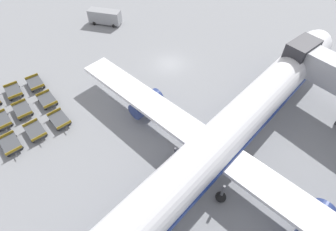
{
  "coord_description": "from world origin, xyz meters",
  "views": [
    {
      "loc": [
        23.81,
        -19.93,
        23.58
      ],
      "look_at": [
        9.5,
        -8.14,
        2.69
      ],
      "focal_mm": 28.0,
      "sensor_mm": 36.0,
      "label": 1
    }
  ],
  "objects_px": {
    "baggage_dolly_row_near_col_b": "(2,121)",
    "service_van": "(105,17)",
    "baggage_dolly_row_mid_a_col_c": "(35,131)",
    "baggage_dolly_row_mid_a_col_a": "(14,91)",
    "airplane": "(223,138)",
    "baggage_dolly_row_mid_a_col_b": "(23,110)",
    "baggage_dolly_row_mid_b_col_b": "(47,100)",
    "baggage_dolly_row_mid_b_col_c": "(60,120)",
    "baggage_dolly_row_near_col_c": "(11,144)",
    "baggage_dolly_row_mid_b_col_a": "(35,83)"
  },
  "relations": [
    {
      "from": "airplane",
      "to": "baggage_dolly_row_mid_a_col_b",
      "type": "height_order",
      "value": "airplane"
    },
    {
      "from": "baggage_dolly_row_mid_a_col_a",
      "to": "baggage_dolly_row_mid_b_col_c",
      "type": "distance_m",
      "value": 8.68
    },
    {
      "from": "service_van",
      "to": "baggage_dolly_row_near_col_c",
      "type": "xyz_separation_m",
      "value": [
        16.27,
        -21.31,
        -0.8
      ]
    },
    {
      "from": "airplane",
      "to": "baggage_dolly_row_mid_a_col_c",
      "type": "xyz_separation_m",
      "value": [
        -15.26,
        -13.48,
        -3.0
      ]
    },
    {
      "from": "baggage_dolly_row_near_col_c",
      "to": "baggage_dolly_row_mid_b_col_c",
      "type": "xyz_separation_m",
      "value": [
        0.09,
        5.53,
        0.0
      ]
    },
    {
      "from": "baggage_dolly_row_mid_b_col_c",
      "to": "baggage_dolly_row_mid_a_col_a",
      "type": "bearing_deg",
      "value": -163.12
    },
    {
      "from": "airplane",
      "to": "baggage_dolly_row_mid_b_col_b",
      "type": "height_order",
      "value": "airplane"
    },
    {
      "from": "baggage_dolly_row_mid_a_col_b",
      "to": "baggage_dolly_row_mid_a_col_c",
      "type": "relative_size",
      "value": 1.0
    },
    {
      "from": "service_van",
      "to": "baggage_dolly_row_mid_a_col_a",
      "type": "height_order",
      "value": "service_van"
    },
    {
      "from": "baggage_dolly_row_mid_b_col_b",
      "to": "baggage_dolly_row_mid_b_col_c",
      "type": "xyz_separation_m",
      "value": [
        4.04,
        -0.19,
        0.0
      ]
    },
    {
      "from": "baggage_dolly_row_mid_b_col_a",
      "to": "baggage_dolly_row_near_col_b",
      "type": "bearing_deg",
      "value": -54.17
    },
    {
      "from": "service_van",
      "to": "baggage_dolly_row_mid_b_col_a",
      "type": "distance_m",
      "value": 17.64
    },
    {
      "from": "baggage_dolly_row_near_col_b",
      "to": "baggage_dolly_row_mid_a_col_b",
      "type": "distance_m",
      "value": 2.49
    },
    {
      "from": "baggage_dolly_row_near_col_b",
      "to": "baggage_dolly_row_mid_b_col_c",
      "type": "distance_m",
      "value": 6.69
    },
    {
      "from": "baggage_dolly_row_near_col_c",
      "to": "baggage_dolly_row_mid_b_col_c",
      "type": "relative_size",
      "value": 1.0
    },
    {
      "from": "airplane",
      "to": "baggage_dolly_row_mid_b_col_a",
      "type": "relative_size",
      "value": 13.08
    },
    {
      "from": "baggage_dolly_row_near_col_c",
      "to": "baggage_dolly_row_mid_b_col_b",
      "type": "bearing_deg",
      "value": 124.63
    },
    {
      "from": "baggage_dolly_row_mid_b_col_c",
      "to": "service_van",
      "type": "bearing_deg",
      "value": 136.02
    },
    {
      "from": "baggage_dolly_row_near_col_b",
      "to": "baggage_dolly_row_mid_b_col_c",
      "type": "xyz_separation_m",
      "value": [
        4.13,
        5.26,
        0.0
      ]
    },
    {
      "from": "baggage_dolly_row_near_col_c",
      "to": "baggage_dolly_row_mid_b_col_c",
      "type": "bearing_deg",
      "value": 89.04
    },
    {
      "from": "service_van",
      "to": "baggage_dolly_row_mid_b_col_c",
      "type": "height_order",
      "value": "service_van"
    },
    {
      "from": "baggage_dolly_row_mid_a_col_a",
      "to": "baggage_dolly_row_mid_b_col_b",
      "type": "bearing_deg",
      "value": 32.43
    },
    {
      "from": "baggage_dolly_row_near_col_b",
      "to": "service_van",
      "type": "bearing_deg",
      "value": 120.16
    },
    {
      "from": "service_van",
      "to": "baggage_dolly_row_mid_a_col_c",
      "type": "xyz_separation_m",
      "value": [
        16.21,
        -18.59,
        -0.8
      ]
    },
    {
      "from": "baggage_dolly_row_mid_a_col_a",
      "to": "baggage_dolly_row_mid_b_col_b",
      "type": "xyz_separation_m",
      "value": [
        4.27,
        2.71,
        0.0
      ]
    },
    {
      "from": "airplane",
      "to": "service_van",
      "type": "distance_m",
      "value": 31.96
    },
    {
      "from": "baggage_dolly_row_mid_b_col_c",
      "to": "baggage_dolly_row_mid_a_col_b",
      "type": "bearing_deg",
      "value": -147.16
    },
    {
      "from": "airplane",
      "to": "baggage_dolly_row_mid_a_col_a",
      "type": "bearing_deg",
      "value": -150.6
    },
    {
      "from": "baggage_dolly_row_near_col_c",
      "to": "service_van",
      "type": "bearing_deg",
      "value": 127.35
    },
    {
      "from": "baggage_dolly_row_near_col_c",
      "to": "baggage_dolly_row_mid_b_col_c",
      "type": "distance_m",
      "value": 5.53
    },
    {
      "from": "baggage_dolly_row_near_col_b",
      "to": "baggage_dolly_row_mid_b_col_b",
      "type": "bearing_deg",
      "value": 89.08
    },
    {
      "from": "service_van",
      "to": "baggage_dolly_row_mid_b_col_b",
      "type": "xyz_separation_m",
      "value": [
        12.32,
        -15.59,
        -0.8
      ]
    },
    {
      "from": "baggage_dolly_row_mid_a_col_b",
      "to": "baggage_dolly_row_mid_a_col_c",
      "type": "height_order",
      "value": "same"
    },
    {
      "from": "baggage_dolly_row_mid_a_col_c",
      "to": "baggage_dolly_row_mid_b_col_b",
      "type": "xyz_separation_m",
      "value": [
        -3.9,
        2.99,
        0.0
      ]
    },
    {
      "from": "service_van",
      "to": "baggage_dolly_row_mid_b_col_a",
      "type": "height_order",
      "value": "service_van"
    },
    {
      "from": "baggage_dolly_row_near_col_b",
      "to": "baggage_dolly_row_mid_b_col_c",
      "type": "bearing_deg",
      "value": 51.9
    },
    {
      "from": "baggage_dolly_row_mid_a_col_c",
      "to": "baggage_dolly_row_mid_a_col_a",
      "type": "bearing_deg",
      "value": 178.04
    },
    {
      "from": "baggage_dolly_row_near_col_b",
      "to": "baggage_dolly_row_mid_b_col_c",
      "type": "height_order",
      "value": "same"
    },
    {
      "from": "baggage_dolly_row_near_col_c",
      "to": "baggage_dolly_row_mid_a_col_c",
      "type": "relative_size",
      "value": 1.0
    },
    {
      "from": "service_van",
      "to": "baggage_dolly_row_mid_a_col_c",
      "type": "height_order",
      "value": "service_van"
    },
    {
      "from": "baggage_dolly_row_near_col_c",
      "to": "baggage_dolly_row_mid_b_col_c",
      "type": "height_order",
      "value": "same"
    },
    {
      "from": "baggage_dolly_row_mid_a_col_c",
      "to": "baggage_dolly_row_mid_b_col_c",
      "type": "relative_size",
      "value": 1.0
    },
    {
      "from": "baggage_dolly_row_mid_a_col_c",
      "to": "baggage_dolly_row_mid_b_col_b",
      "type": "bearing_deg",
      "value": 142.48
    },
    {
      "from": "baggage_dolly_row_mid_a_col_a",
      "to": "baggage_dolly_row_near_col_c",
      "type": "bearing_deg",
      "value": -20.09
    },
    {
      "from": "airplane",
      "to": "baggage_dolly_row_mid_a_col_b",
      "type": "relative_size",
      "value": 13.15
    },
    {
      "from": "baggage_dolly_row_near_col_c",
      "to": "baggage_dolly_row_mid_a_col_b",
      "type": "height_order",
      "value": "same"
    },
    {
      "from": "baggage_dolly_row_mid_b_col_b",
      "to": "baggage_dolly_row_mid_b_col_a",
      "type": "bearing_deg",
      "value": 179.53
    },
    {
      "from": "baggage_dolly_row_mid_a_col_b",
      "to": "airplane",
      "type": "bearing_deg",
      "value": 34.72
    },
    {
      "from": "baggage_dolly_row_mid_b_col_a",
      "to": "baggage_dolly_row_mid_a_col_b",
      "type": "bearing_deg",
      "value": -38.38
    },
    {
      "from": "baggage_dolly_row_mid_a_col_c",
      "to": "baggage_dolly_row_mid_a_col_b",
      "type": "bearing_deg",
      "value": 179.67
    }
  ]
}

